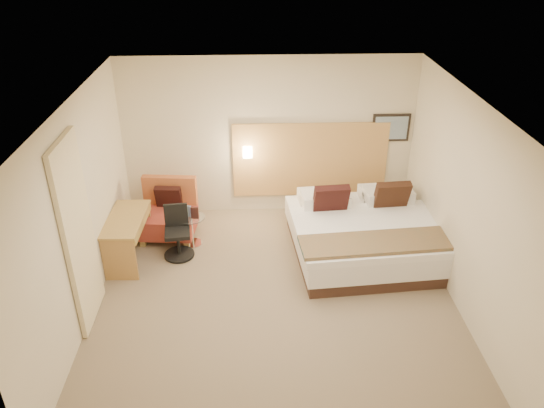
{
  "coord_description": "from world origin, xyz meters",
  "views": [
    {
      "loc": [
        -0.27,
        -5.71,
        4.55
      ],
      "look_at": [
        -0.02,
        0.62,
        1.12
      ],
      "focal_mm": 35.0,
      "sensor_mm": 36.0,
      "label": 1
    }
  ],
  "objects_px": {
    "lounge_chair": "(168,214)",
    "desk": "(128,227)",
    "side_table": "(192,229)",
    "bed": "(364,233)",
    "desk_chair": "(178,236)"
  },
  "relations": [
    {
      "from": "bed",
      "to": "desk",
      "type": "bearing_deg",
      "value": -179.55
    },
    {
      "from": "desk_chair",
      "to": "bed",
      "type": "bearing_deg",
      "value": -1.14
    },
    {
      "from": "side_table",
      "to": "desk_chair",
      "type": "bearing_deg",
      "value": -121.0
    },
    {
      "from": "side_table",
      "to": "desk",
      "type": "height_order",
      "value": "desk"
    },
    {
      "from": "lounge_chair",
      "to": "desk_chair",
      "type": "distance_m",
      "value": 0.66
    },
    {
      "from": "lounge_chair",
      "to": "desk",
      "type": "xyz_separation_m",
      "value": [
        -0.48,
        -0.7,
        0.19
      ]
    },
    {
      "from": "bed",
      "to": "desk_chair",
      "type": "xyz_separation_m",
      "value": [
        -2.81,
        0.06,
        -0.01
      ]
    },
    {
      "from": "lounge_chair",
      "to": "side_table",
      "type": "distance_m",
      "value": 0.52
    },
    {
      "from": "side_table",
      "to": "bed",
      "type": "bearing_deg",
      "value": -7.68
    },
    {
      "from": "bed",
      "to": "side_table",
      "type": "xyz_separation_m",
      "value": [
        -2.63,
        0.36,
        -0.07
      ]
    },
    {
      "from": "lounge_chair",
      "to": "side_table",
      "type": "height_order",
      "value": "lounge_chair"
    },
    {
      "from": "lounge_chair",
      "to": "bed",
      "type": "bearing_deg",
      "value": -12.56
    },
    {
      "from": "side_table",
      "to": "desk",
      "type": "bearing_deg",
      "value": -156.44
    },
    {
      "from": "desk",
      "to": "side_table",
      "type": "bearing_deg",
      "value": 23.56
    },
    {
      "from": "desk",
      "to": "lounge_chair",
      "type": "bearing_deg",
      "value": 55.82
    }
  ]
}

